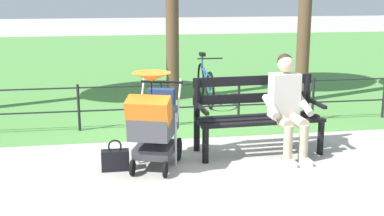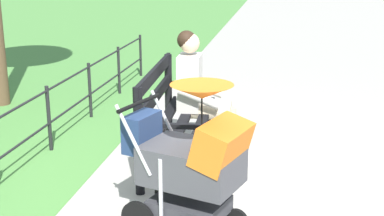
% 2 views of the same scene
% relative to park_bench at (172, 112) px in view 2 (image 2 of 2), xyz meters
% --- Properties ---
extents(ground_plane, '(60.00, 60.00, 0.00)m').
position_rel_park_bench_xyz_m(ground_plane, '(0.49, 0.12, -0.53)').
color(ground_plane, '#ADA89E').
extents(park_bench, '(1.62, 0.67, 0.96)m').
position_rel_park_bench_xyz_m(park_bench, '(0.00, 0.00, 0.00)').
color(park_bench, black).
rests_on(park_bench, ground).
extents(person_on_bench, '(0.55, 0.74, 1.28)m').
position_rel_park_bench_xyz_m(person_on_bench, '(-0.32, 0.22, 0.15)').
color(person_on_bench, tan).
rests_on(person_on_bench, ground).
extents(stroller, '(0.75, 0.99, 1.15)m').
position_rel_park_bench_xyz_m(stroller, '(1.36, 0.43, 0.07)').
color(stroller, black).
rests_on(stroller, ground).
extents(park_fence, '(8.49, 0.04, 0.70)m').
position_rel_park_bench_xyz_m(park_fence, '(0.00, -1.34, -0.10)').
color(park_fence, black).
rests_on(park_fence, ground).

